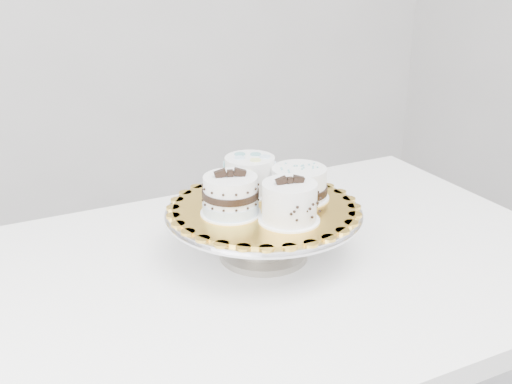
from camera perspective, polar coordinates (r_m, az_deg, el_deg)
name	(u,v)px	position (r m, az deg, el deg)	size (l,w,h in m)	color
table	(267,304)	(1.19, 0.99, -9.94)	(1.15, 0.77, 0.75)	white
cake_stand	(264,224)	(1.15, 0.68, -2.86)	(0.35, 0.35, 0.09)	gray
cake_board	(264,207)	(1.13, 0.69, -1.38)	(0.32, 0.32, 0.00)	gold
cake_swirl	(289,203)	(1.07, 2.98, -0.99)	(0.11, 0.11, 0.08)	white
cake_banded	(230,196)	(1.09, -2.28, -0.40)	(0.12, 0.12, 0.08)	white
cake_dots	(250,174)	(1.19, -0.56, 1.59)	(0.11, 0.11, 0.07)	white
cake_ribbon	(299,184)	(1.16, 3.87, 0.73)	(0.13, 0.13, 0.06)	white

